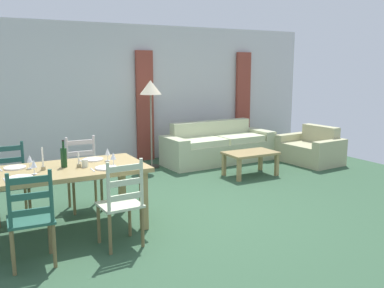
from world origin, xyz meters
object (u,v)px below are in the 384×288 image
wine_glass_near_right (113,156)px  wine_glass_far_left (30,159)px  coffee_cup_primary (85,163)px  coffee_table (251,156)px  armchair_upholstered (312,150)px  couch (217,147)px  dining_chair_far_right (84,173)px  dining_chair_far_left (10,182)px  dining_chair_near_left (31,219)px  wine_glass_near_left (34,164)px  wine_glass_far_right (107,152)px  dining_table (61,176)px  dining_chair_near_right (122,203)px  wine_bottle (64,157)px  standing_lamp (151,93)px

wine_glass_near_right → wine_glass_far_left: same height
wine_glass_far_left → coffee_cup_primary: wine_glass_far_left is taller
coffee_table → armchair_upholstered: size_ratio=0.74×
couch → coffee_table: 1.22m
dining_chair_far_right → wine_glass_near_right: 0.97m
dining_chair_far_left → wine_glass_near_right: dining_chair_far_left is taller
dining_chair_near_left → wine_glass_near_left: 0.74m
dining_chair_far_left → wine_glass_far_right: dining_chair_far_left is taller
armchair_upholstered → coffee_cup_primary: bearing=-164.2°
coffee_table → dining_chair_far_right: bearing=-173.6°
dining_table → dining_chair_near_right: dining_chair_near_right is taller
couch → coffee_cup_primary: bearing=-144.2°
wine_bottle → wine_glass_far_right: 0.54m
dining_chair_far_left → coffee_cup_primary: 1.12m
dining_chair_near_left → wine_glass_far_right: dining_chair_near_left is taller
wine_glass_near_left → standing_lamp: standing_lamp is taller
dining_table → dining_chair_near_left: dining_chair_near_left is taller
dining_table → wine_bottle: wine_bottle is taller
dining_chair_far_right → couch: 3.45m
dining_chair_near_left → standing_lamp: 4.24m
wine_glass_far_right → wine_bottle: bearing=-172.4°
wine_bottle → armchair_upholstered: wine_bottle is taller
wine_bottle → standing_lamp: size_ratio=0.19×
dining_chair_far_right → standing_lamp: (1.73, 1.74, 0.93)m
armchair_upholstered → standing_lamp: 3.39m
dining_chair_far_left → wine_bottle: size_ratio=3.04×
dining_chair_far_left → wine_glass_far_left: dining_chair_far_left is taller
armchair_upholstered → wine_glass_near_right: bearing=-162.2°
wine_bottle → wine_glass_near_right: (0.52, -0.20, -0.01)m
wine_bottle → standing_lamp: bearing=48.8°
wine_glass_near_right → dining_chair_far_left: bearing=140.1°
dining_chair_near_right → coffee_cup_primary: size_ratio=10.67×
wine_bottle → dining_table: bearing=-139.4°
dining_chair_near_left → coffee_cup_primary: size_ratio=10.67×
dining_table → couch: size_ratio=0.82×
wine_glass_near_left → standing_lamp: (2.47, 2.59, 0.55)m
wine_glass_far_right → armchair_upholstered: size_ratio=0.13×
coffee_cup_primary → dining_chair_far_right: bearing=77.7°
dining_table → dining_chair_far_left: dining_chair_far_left is taller
coffee_cup_primary → couch: (3.25, 2.34, -0.50)m
dining_table → dining_chair_far_left: bearing=123.3°
dining_chair_near_left → dining_chair_far_right: bearing=59.3°
wine_glass_far_right → standing_lamp: (1.58, 2.34, 0.55)m
wine_glass_far_left → standing_lamp: standing_lamp is taller
dining_table → coffee_cup_primary: bearing=-14.3°
wine_bottle → wine_glass_far_left: size_ratio=1.96×
dining_chair_near_right → standing_lamp: 3.73m
coffee_table → armchair_upholstered: bearing=8.6°
wine_bottle → coffee_cup_primary: size_ratio=3.51×
wine_glass_near_left → coffee_table: size_ratio=0.18×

